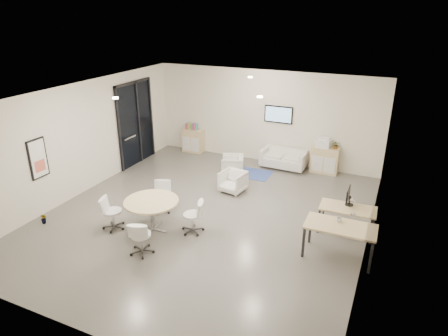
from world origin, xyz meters
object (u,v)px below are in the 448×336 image
sideboard_left (193,141)px  desk_rear (348,210)px  armchair_left (232,164)px  loveseat (284,159)px  round_table (151,204)px  sideboard_right (325,160)px  armchair_right (233,181)px  desk_front (340,229)px

sideboard_left → desk_rear: 7.17m
armchair_left → desk_rear: 4.55m
loveseat → round_table: (-1.75, -5.30, 0.42)m
sideboard_left → loveseat: sideboard_left is taller
sideboard_right → armchair_right: sideboard_right is taller
sideboard_right → round_table: (-3.10, -5.44, 0.28)m
desk_front → round_table: (-4.35, -0.72, 0.02)m
armchair_left → loveseat: bearing=112.1°
armchair_left → armchair_right: (0.54, -1.20, -0.00)m
sideboard_right → sideboard_left: bearing=179.9°
armchair_left → sideboard_left: bearing=-142.7°
desk_rear → armchair_left: bearing=148.7°
sideboard_left → desk_rear: sideboard_left is taller
sideboard_left → armchair_left: size_ratio=1.24×
sideboard_left → armchair_right: sideboard_left is taller
sideboard_left → round_table: sideboard_left is taller
sideboard_left → desk_front: sideboard_left is taller
sideboard_right → round_table: bearing=-119.7°
sideboard_right → desk_rear: (1.26, -3.61, 0.17)m
loveseat → sideboard_left: bearing=179.7°
armchair_right → desk_front: (3.43, -2.12, 0.35)m
sideboard_left → sideboard_right: (4.94, -0.01, 0.00)m
sideboard_right → loveseat: bearing=-174.1°
loveseat → armchair_left: 1.86m
sideboard_right → desk_rear: bearing=-70.8°
round_table → loveseat: bearing=71.7°
sideboard_right → desk_rear: sideboard_right is taller
loveseat → desk_front: 5.28m
sideboard_right → round_table: sideboard_right is taller
sideboard_right → armchair_right: (-2.18, -2.60, -0.09)m
round_table → armchair_right: bearing=72.1°
armchair_left → desk_rear: (3.97, -2.21, 0.26)m
desk_rear → round_table: (-4.35, -1.84, 0.11)m
sideboard_left → loveseat: bearing=-2.4°
desk_rear → round_table: round_table is taller
sideboard_right → armchair_right: 3.39m
armchair_left → round_table: round_table is taller
sideboard_left → armchair_right: 3.80m
desk_rear → desk_front: desk_front is taller
armchair_left → desk_rear: size_ratio=0.53×
sideboard_right → armchair_left: (-2.71, -1.39, -0.09)m
desk_rear → round_table: bearing=-159.3°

